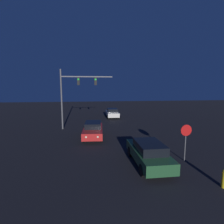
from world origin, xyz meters
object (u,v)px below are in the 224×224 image
car_far (112,113)px  traffic_signal_mast (74,89)px  fire_hydrant (224,179)px  car_mid (93,130)px  stop_sign (186,136)px  car_near (148,153)px

car_far → traffic_signal_mast: traffic_signal_mast is taller
traffic_signal_mast → fire_hydrant: (7.95, -13.51, -4.12)m
car_mid → stop_sign: 8.63m
car_near → stop_sign: (2.56, 0.20, 0.93)m
car_mid → fire_hydrant: bearing=126.4°
car_near → car_mid: same height
traffic_signal_mast → fire_hydrant: bearing=-59.5°
car_mid → stop_sign: (5.80, -6.32, 0.93)m
car_far → fire_hydrant: 20.67m
stop_sign → car_far: bearing=97.9°
car_near → car_far: same height
car_near → car_far: 17.54m
fire_hydrant → stop_sign: bearing=93.6°
car_near → stop_sign: 2.73m
car_mid → car_far: 11.53m
car_far → stop_sign: size_ratio=1.95×
car_mid → fire_hydrant: car_mid is taller
car_mid → stop_sign: bearing=136.6°
car_near → fire_hydrant: (2.76, -2.96, -0.32)m
car_mid → car_far: (3.38, 11.03, 0.00)m
car_far → stop_sign: 17.54m
stop_sign → fire_hydrant: (0.20, -3.16, -1.25)m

